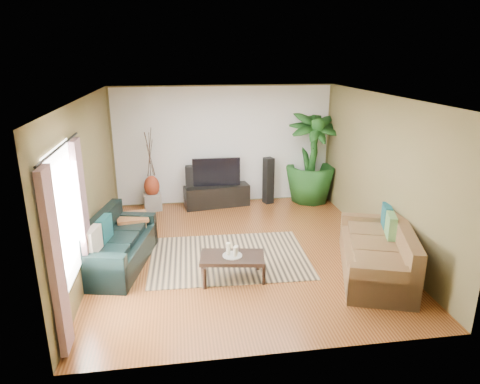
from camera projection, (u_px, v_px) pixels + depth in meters
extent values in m
plane|color=brown|center=(242.00, 251.00, 7.61)|extent=(5.50, 5.50, 0.00)
plane|color=white|center=(242.00, 97.00, 6.77)|extent=(5.50, 5.50, 0.00)
plane|color=brown|center=(224.00, 146.00, 9.78)|extent=(5.00, 0.00, 5.00)
plane|color=brown|center=(280.00, 249.00, 4.60)|extent=(5.00, 0.00, 5.00)
plane|color=brown|center=(88.00, 185.00, 6.84)|extent=(0.00, 5.50, 5.50)
plane|color=brown|center=(382.00, 173.00, 7.54)|extent=(0.00, 5.50, 5.50)
plane|color=white|center=(224.00, 146.00, 9.77)|extent=(4.90, 0.00, 4.90)
plane|color=white|center=(65.00, 218.00, 5.33)|extent=(0.00, 1.80, 1.80)
cube|color=gray|center=(56.00, 264.00, 4.70)|extent=(0.08, 0.35, 2.20)
cube|color=gray|center=(83.00, 215.00, 6.12)|extent=(0.08, 0.35, 2.20)
cylinder|color=black|center=(59.00, 147.00, 5.05)|extent=(0.03, 1.90, 0.03)
cube|color=black|center=(119.00, 242.00, 6.99)|extent=(1.17, 1.98, 0.85)
cube|color=brown|center=(376.00, 248.00, 6.76)|extent=(1.59, 2.34, 0.85)
cube|color=tan|center=(229.00, 257.00, 7.38)|extent=(2.74, 1.97, 0.01)
cube|color=black|center=(232.00, 267.00, 6.62)|extent=(1.05, 0.68, 0.40)
cylinder|color=#9C9D97|center=(232.00, 255.00, 6.56)|extent=(0.30, 0.30, 0.01)
cylinder|color=#F4EBCE|center=(228.00, 249.00, 6.54)|extent=(0.06, 0.06, 0.20)
cylinder|color=beige|center=(235.00, 252.00, 6.50)|extent=(0.06, 0.06, 0.15)
cylinder|color=beige|center=(236.00, 249.00, 6.60)|extent=(0.06, 0.06, 0.12)
cube|color=black|center=(217.00, 196.00, 9.81)|extent=(1.52, 0.66, 0.49)
cube|color=black|center=(216.00, 172.00, 9.65)|extent=(1.08, 0.06, 0.64)
cube|color=black|center=(190.00, 187.00, 9.70)|extent=(0.19, 0.21, 0.96)
cube|color=black|center=(268.00, 181.00, 9.93)|extent=(0.25, 0.27, 1.09)
imported|color=#174416|center=(311.00, 157.00, 9.91)|extent=(1.27, 1.27, 2.12)
cylinder|color=black|center=(309.00, 194.00, 10.19)|extent=(0.39, 0.39, 0.30)
cube|color=gray|center=(153.00, 201.00, 9.62)|extent=(0.42, 0.42, 0.37)
ellipsoid|color=maroon|center=(152.00, 186.00, 9.51)|extent=(0.34, 0.34, 0.48)
cube|color=brown|center=(133.00, 230.00, 7.79)|extent=(0.63, 0.63, 0.57)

